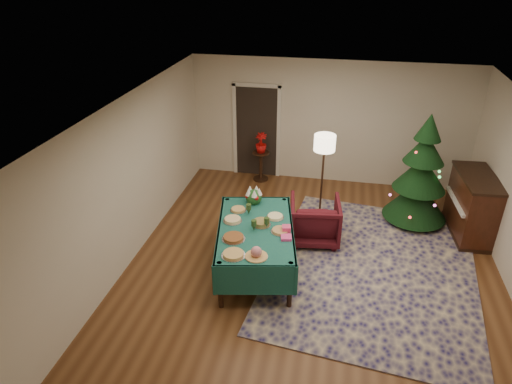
% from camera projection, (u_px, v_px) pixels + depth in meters
% --- Properties ---
extents(room_shell, '(7.00, 7.00, 7.00)m').
position_uv_depth(room_shell, '(316.00, 199.00, 6.79)').
color(room_shell, '#593319').
rests_on(room_shell, ground).
extents(doorway, '(1.08, 0.04, 2.16)m').
position_uv_depth(doorway, '(257.00, 130.00, 10.21)').
color(doorway, black).
rests_on(doorway, ground).
extents(rug, '(3.68, 4.55, 0.02)m').
position_uv_depth(rug, '(373.00, 268.00, 7.48)').
color(rug, '#18144D').
rests_on(rug, ground).
extents(buffet_table, '(1.56, 2.23, 0.79)m').
position_uv_depth(buffet_table, '(255.00, 236.00, 7.20)').
color(buffet_table, black).
rests_on(buffet_table, ground).
extents(platter_0, '(0.35, 0.35, 0.05)m').
position_uv_depth(platter_0, '(233.00, 254.00, 6.45)').
color(platter_0, silver).
rests_on(platter_0, buffet_table).
extents(platter_1, '(0.33, 0.33, 0.17)m').
position_uv_depth(platter_1, '(256.00, 253.00, 6.40)').
color(platter_1, silver).
rests_on(platter_1, buffet_table).
extents(platter_2, '(0.36, 0.36, 0.05)m').
position_uv_depth(platter_2, '(233.00, 238.00, 6.82)').
color(platter_2, silver).
rests_on(platter_2, buffet_table).
extents(platter_3, '(0.30, 0.30, 0.04)m').
position_uv_depth(platter_3, '(280.00, 231.00, 7.00)').
color(platter_3, silver).
rests_on(platter_3, buffet_table).
extents(platter_4, '(0.30, 0.30, 0.05)m').
position_uv_depth(platter_4, '(233.00, 220.00, 7.28)').
color(platter_4, silver).
rests_on(platter_4, buffet_table).
extents(platter_5, '(0.30, 0.30, 0.08)m').
position_uv_depth(platter_5, '(261.00, 223.00, 7.18)').
color(platter_5, silver).
rests_on(platter_5, buffet_table).
extents(platter_6, '(0.29, 0.29, 0.04)m').
position_uv_depth(platter_6, '(275.00, 217.00, 7.38)').
color(platter_6, silver).
rests_on(platter_6, buffet_table).
extents(platter_7, '(0.26, 0.26, 0.04)m').
position_uv_depth(platter_7, '(238.00, 210.00, 7.58)').
color(platter_7, silver).
rests_on(platter_7, buffet_table).
extents(goblet_0, '(0.08, 0.08, 0.19)m').
position_uv_depth(goblet_0, '(249.00, 209.00, 7.45)').
color(goblet_0, '#2D471E').
rests_on(goblet_0, buffet_table).
extents(goblet_1, '(0.08, 0.08, 0.19)m').
position_uv_depth(goblet_1, '(267.00, 223.00, 7.07)').
color(goblet_1, '#2D471E').
rests_on(goblet_1, buffet_table).
extents(goblet_2, '(0.08, 0.08, 0.19)m').
position_uv_depth(goblet_2, '(254.00, 225.00, 7.00)').
color(goblet_2, '#2D471E').
rests_on(goblet_2, buffet_table).
extents(napkin_stack, '(0.19, 0.19, 0.04)m').
position_uv_depth(napkin_stack, '(286.00, 237.00, 6.84)').
color(napkin_stack, '#E63F8B').
rests_on(napkin_stack, buffet_table).
extents(gift_box, '(0.15, 0.15, 0.11)m').
position_uv_depth(gift_box, '(286.00, 229.00, 6.99)').
color(gift_box, '#E53F71').
rests_on(gift_box, buffet_table).
extents(centerpiece, '(0.29, 0.29, 0.33)m').
position_uv_depth(centerpiece, '(254.00, 196.00, 7.77)').
color(centerpiece, '#1E4C1E').
rests_on(centerpiece, buffet_table).
extents(armchair, '(0.95, 0.90, 0.88)m').
position_uv_depth(armchair, '(315.00, 218.00, 8.05)').
color(armchair, '#480F17').
rests_on(armchair, ground).
extents(floor_lamp, '(0.40, 0.40, 1.65)m').
position_uv_depth(floor_lamp, '(324.00, 148.00, 8.44)').
color(floor_lamp, '#A57F3F').
rests_on(floor_lamp, ground).
extents(side_table, '(0.38, 0.38, 0.67)m').
position_uv_depth(side_table, '(261.00, 166.00, 10.30)').
color(side_table, black).
rests_on(side_table, ground).
extents(potted_plant, '(0.25, 0.45, 0.25)m').
position_uv_depth(potted_plant, '(261.00, 147.00, 10.08)').
color(potted_plant, red).
rests_on(potted_plant, side_table).
extents(christmas_tree, '(1.54, 1.54, 2.15)m').
position_uv_depth(christmas_tree, '(421.00, 175.00, 8.40)').
color(christmas_tree, black).
rests_on(christmas_tree, ground).
extents(piano, '(0.72, 1.38, 1.17)m').
position_uv_depth(piano, '(472.00, 206.00, 8.18)').
color(piano, black).
rests_on(piano, ground).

